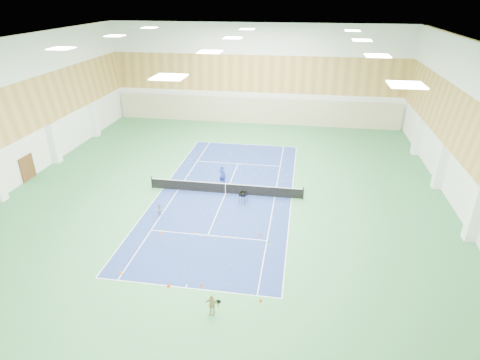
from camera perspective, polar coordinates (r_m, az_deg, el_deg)
name	(u,v)px	position (r m, az deg, el deg)	size (l,w,h in m)	color
ground	(226,194)	(33.51, -2.08, -1.93)	(40.00, 40.00, 0.00)	#337743
room_shell	(224,124)	(31.21, -2.25, 7.90)	(36.00, 40.00, 12.00)	white
wood_cladding	(224,99)	(30.66, -2.31, 11.46)	(36.00, 40.00, 8.00)	#BF9047
ceiling_light_grid	(223,44)	(29.96, -2.45, 18.76)	(21.40, 25.40, 0.06)	white
court_surface	(226,193)	(33.50, -2.08, -1.92)	(10.97, 23.77, 0.01)	navy
tennis_balls_scatter	(225,193)	(33.48, -2.08, -1.86)	(10.57, 22.77, 0.07)	#CFED28
tennis_net	(225,188)	(33.26, -2.09, -1.09)	(12.80, 0.10, 1.10)	black
back_curtain	(255,111)	(51.16, 2.20, 9.78)	(35.40, 0.16, 3.20)	#C6B793
door_left_b	(27,168)	(40.30, -27.98, 1.55)	(0.08, 1.80, 2.20)	#593319
coach	(222,175)	(34.70, -2.52, 0.72)	(0.66, 0.43, 1.80)	#21349A
child_court	(160,210)	(30.67, -11.32, -4.16)	(0.49, 0.38, 1.00)	gray
child_apron	(212,305)	(21.80, -4.05, -17.27)	(0.74, 0.31, 1.27)	tan
ball_cart	(243,197)	(31.84, 0.44, -2.48)	(0.56, 0.56, 0.97)	black
cone_svc_a	(160,233)	(28.66, -11.33, -7.34)	(0.22, 0.22, 0.24)	#FB490D
cone_svc_b	(197,232)	(28.36, -6.16, -7.39)	(0.17, 0.17, 0.19)	orange
cone_svc_c	(229,235)	(27.86, -1.51, -7.89)	(0.17, 0.17, 0.19)	#FF5B0D
cone_svc_d	(260,234)	(27.98, 2.88, -7.70)	(0.21, 0.21, 0.23)	#DA4A0B
cone_base_a	(121,272)	(25.59, -16.61, -12.49)	(0.21, 0.21, 0.24)	#E35F0B
cone_base_b	(169,285)	(24.06, -10.12, -14.45)	(0.22, 0.22, 0.25)	#ED410C
cone_base_c	(201,285)	(23.84, -5.52, -14.59)	(0.20, 0.20, 0.22)	#F7480D
cone_base_d	(260,300)	(22.83, 2.93, -16.64)	(0.20, 0.20, 0.22)	#D95A0B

